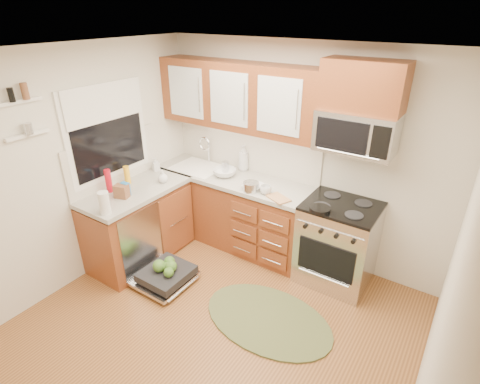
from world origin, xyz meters
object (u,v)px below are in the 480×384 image
Objects in this scene: microwave at (356,132)px; rug at (268,319)px; cutting_board at (278,198)px; range at (337,243)px; bowl_b at (225,173)px; cup at (266,190)px; stock_pot at (251,187)px; bowl_a at (253,187)px; paper_towel_roll at (104,203)px; dishwasher at (164,275)px; sink at (198,176)px; skillet at (320,209)px; upper_cabinets at (238,96)px.

rug is (-0.30, -1.09, -1.69)m from microwave.
range is at bearing 18.20° from cutting_board.
bowl_b is 0.68m from cup.
range is 3.78× the size of cutting_board.
stock_pot is 0.79× the size of bowl_a.
paper_towel_roll is (-1.93, -1.45, 0.57)m from range.
dishwasher is 1.41m from bowl_a.
sink is at bearing 109.20° from dishwasher.
microwave is 1.27m from stock_pot.
microwave is at bearing 20.17° from cup.
cup is at bearing 48.76° from paper_towel_roll.
range is 0.57m from skillet.
range is 1.56m from bowl_b.
range is at bearing 36.27° from dishwasher.
skillet is at bearing -9.20° from bowl_b.
upper_cabinets reaches higher than cup.
bowl_b is (-0.08, -0.18, -0.91)m from upper_cabinets.
bowl_a is at bearing 103.36° from stock_pot.
stock_pot reaches higher than sink.
paper_towel_roll is (-1.29, -1.24, 0.11)m from cutting_board.
upper_cabinets reaches higher than cutting_board.
dishwasher is at bearing -143.73° from range.
sink is (-1.93, -0.13, -0.90)m from microwave.
bowl_a is 0.81× the size of bowl_b.
rug is at bearing 7.19° from dishwasher.
upper_cabinets is 8.95× the size of bowl_a.
bowl_b is 2.27× the size of cup.
microwave reaches higher than paper_towel_roll.
cup is at bearing -159.83° from microwave.
range reaches higher than dishwasher.
stock_pot reaches higher than cup.
cutting_board reaches higher than sink.
paper_towel_roll reaches higher than bowl_b.
bowl_a is at bearing -36.29° from upper_cabinets.
upper_cabinets is 1.26m from cutting_board.
range is 4.54× the size of skillet.
rug is at bearing -38.37° from bowl_b.
microwave reaches higher than range.
stock_pot is at bearing 177.29° from skillet.
bowl_a reaches higher than rug.
bowl_a reaches higher than range.
skillet is at bearing 78.18° from rug.
dishwasher is 1.53m from cutting_board.
sink is 2.96× the size of skillet.
stock_pot is 0.72× the size of cutting_board.
paper_towel_roll is (0.00, -1.44, 0.24)m from sink.
skillet reaches higher than range.
sink is at bearing 172.34° from skillet.
cup is (1.11, -0.17, 0.17)m from sink.
range is 3.34× the size of bowl_b.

